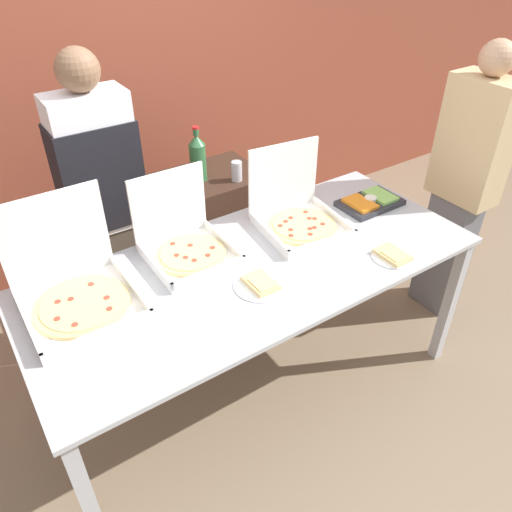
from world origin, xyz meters
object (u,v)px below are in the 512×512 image
object	(u,v)px
soda_bottle	(198,157)
person_server_vest	(104,200)
pizza_box_far_left	(185,243)
paper_plate_front_right	(393,255)
person_guest_cap	(463,186)
pizza_box_near_right	(75,289)
soda_can_silver	(237,171)
veggie_tray	(370,202)
pizza_box_far_right	(297,214)
paper_plate_front_center	(261,284)

from	to	relation	value
soda_bottle	person_server_vest	bearing A→B (deg)	-175.78
pizza_box_far_left	paper_plate_front_right	xyz separation A→B (m)	(0.85, -0.61, -0.06)
person_guest_cap	pizza_box_near_right	bearing A→B (deg)	83.11
pizza_box_near_right	paper_plate_front_right	size ratio (longest dim) A/B	2.35
pizza_box_far_left	soda_can_silver	distance (m)	0.74
veggie_tray	pizza_box_far_left	bearing A→B (deg)	172.03
pizza_box_far_right	paper_plate_front_right	xyz separation A→B (m)	(0.22, -0.51, -0.06)
pizza_box_far_right	pizza_box_far_left	xyz separation A→B (m)	(-0.63, 0.10, -0.00)
soda_bottle	person_guest_cap	bearing A→B (deg)	-34.59
person_guest_cap	pizza_box_far_left	bearing A→B (deg)	78.83
paper_plate_front_right	soda_bottle	world-z (taller)	soda_bottle
soda_bottle	person_server_vest	world-z (taller)	person_server_vest
pizza_box_far_right	paper_plate_front_right	world-z (taller)	pizza_box_far_right
pizza_box_far_left	soda_can_silver	world-z (taller)	pizza_box_far_left
pizza_box_far_right	paper_plate_front_right	distance (m)	0.56
paper_plate_front_center	soda_bottle	size ratio (longest dim) A/B	0.76
veggie_tray	person_server_vest	world-z (taller)	person_server_vest
soda_bottle	soda_can_silver	bearing A→B (deg)	-36.56
pizza_box_far_right	soda_can_silver	distance (m)	0.55
soda_bottle	person_guest_cap	distance (m)	1.64
soda_can_silver	person_server_vest	distance (m)	0.81
person_guest_cap	person_server_vest	bearing A→B (deg)	65.75
pizza_box_far_right	person_server_vest	world-z (taller)	person_server_vest
pizza_box_far_right	pizza_box_far_left	bearing A→B (deg)	177.80
soda_bottle	pizza_box_near_right	bearing A→B (deg)	-146.39
pizza_box_far_right	pizza_box_far_left	size ratio (longest dim) A/B	1.15
pizza_box_far_left	soda_bottle	bearing A→B (deg)	56.08
soda_can_silver	person_server_vest	size ratio (longest dim) A/B	0.07
veggie_tray	soda_can_silver	world-z (taller)	soda_can_silver
soda_bottle	pizza_box_far_right	bearing A→B (deg)	-70.94
paper_plate_front_center	soda_can_silver	xyz separation A→B (m)	(0.41, 0.87, 0.12)
paper_plate_front_center	person_server_vest	size ratio (longest dim) A/B	0.14
pizza_box_far_left	person_guest_cap	distance (m)	1.78
pizza_box_near_right	pizza_box_far_left	size ratio (longest dim) A/B	1.16
pizza_box_near_right	soda_can_silver	bearing A→B (deg)	23.59
veggie_tray	paper_plate_front_right	bearing A→B (deg)	-122.10
paper_plate_front_center	veggie_tray	bearing A→B (deg)	15.24
pizza_box_far_right	person_server_vest	distance (m)	1.06
pizza_box_far_right	person_server_vest	size ratio (longest dim) A/B	0.26
pizza_box_far_right	veggie_tray	xyz separation A→B (m)	(0.50, -0.06, -0.05)
person_guest_cap	soda_can_silver	bearing A→B (deg)	55.74
paper_plate_front_center	veggie_tray	xyz separation A→B (m)	(0.96, 0.26, 0.01)
veggie_tray	soda_can_silver	size ratio (longest dim) A/B	2.93
pizza_box_near_right	paper_plate_front_center	distance (m)	0.83
pizza_box_near_right	veggie_tray	bearing A→B (deg)	-3.23
soda_can_silver	pizza_box_near_right	bearing A→B (deg)	-156.35
pizza_box_far_right	pizza_box_far_left	world-z (taller)	pizza_box_far_right
pizza_box_far_left	soda_can_silver	size ratio (longest dim) A/B	3.40
pizza_box_far_right	soda_can_silver	xyz separation A→B (m)	(-0.05, 0.54, 0.05)
veggie_tray	paper_plate_front_center	bearing A→B (deg)	-164.76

